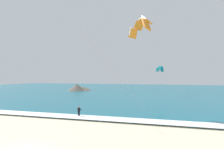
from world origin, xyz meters
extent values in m
cube|color=#146075|center=(0.00, 72.82, 0.10)|extent=(200.00, 120.00, 0.20)
cube|color=white|center=(0.00, 13.82, 0.22)|extent=(200.00, 3.06, 0.04)
ellipsoid|color=#E04C38|center=(-1.97, 14.57, 0.03)|extent=(0.94, 1.46, 0.05)
cube|color=black|center=(-1.97, 14.81, 0.07)|extent=(0.17, 0.12, 0.04)
cube|color=black|center=(-1.97, 14.34, 0.07)|extent=(0.17, 0.12, 0.04)
cylinder|color=black|center=(-2.06, 14.61, 0.42)|extent=(0.14, 0.14, 0.84)
cylinder|color=black|center=(-1.88, 14.54, 0.42)|extent=(0.14, 0.14, 0.84)
cube|color=black|center=(-1.97, 14.57, 1.14)|extent=(0.39, 0.31, 0.60)
sphere|color=#9E704C|center=(-1.97, 14.57, 1.58)|extent=(0.22, 0.22, 0.22)
cylinder|color=black|center=(-2.08, 14.79, 1.19)|extent=(0.27, 0.50, 0.22)
cylinder|color=black|center=(-1.74, 14.65, 1.19)|extent=(0.27, 0.50, 0.22)
cylinder|color=black|center=(-1.83, 14.93, 1.19)|extent=(0.52, 0.24, 0.04)
cube|color=#3F3F42|center=(-1.92, 14.68, 0.92)|extent=(0.14, 0.12, 0.10)
cube|color=orange|center=(8.00, 16.43, 13.81)|extent=(1.43, 2.08, 1.97)
cube|color=white|center=(7.56, 16.18, 14.20)|extent=(0.71, 1.07, 1.51)
cube|color=orange|center=(7.88, 17.98, 14.87)|extent=(1.80, 2.27, 1.64)
cube|color=white|center=(7.43, 17.73, 15.26)|extent=(0.96, 1.44, 0.99)
cube|color=orange|center=(7.19, 19.69, 15.25)|extent=(2.02, 2.18, 0.94)
cube|color=white|center=(6.75, 19.44, 15.64)|extent=(1.05, 1.58, 0.25)
cube|color=orange|center=(6.10, 21.17, 14.87)|extent=(2.05, 1.78, 1.64)
cube|color=white|center=(5.65, 20.92, 15.26)|extent=(0.96, 1.43, 0.99)
cube|color=orange|center=(4.84, 22.09, 13.81)|extent=(1.87, 1.13, 1.97)
cube|color=white|center=(4.40, 21.84, 14.20)|extent=(0.70, 0.98, 1.51)
cylinder|color=#B2B2B7|center=(2.95, 15.68, 7.50)|extent=(10.14, 1.53, 12.62)
cylinder|color=#B2B2B7|center=(1.36, 18.51, 7.50)|extent=(6.98, 7.19, 12.62)
cube|color=teal|center=(6.58, 53.13, 8.17)|extent=(1.15, 0.91, 1.19)
cube|color=white|center=(6.15, 53.22, 8.29)|extent=(0.31, 0.76, 1.04)
cube|color=teal|center=(6.93, 54.07, 9.04)|extent=(1.23, 1.29, 0.85)
cube|color=white|center=(6.51, 54.16, 9.16)|extent=(0.39, 1.09, 0.66)
cube|color=teal|center=(7.26, 55.32, 9.35)|extent=(1.26, 1.42, 0.32)
cube|color=white|center=(6.84, 55.41, 9.47)|extent=(0.43, 1.18, 0.14)
cube|color=teal|center=(7.49, 56.58, 9.04)|extent=(1.23, 1.42, 0.85)
cube|color=white|center=(7.07, 56.68, 9.16)|extent=(0.41, 1.11, 0.66)
cube|color=teal|center=(7.57, 57.59, 8.17)|extent=(1.15, 1.16, 1.19)
cube|color=white|center=(7.14, 57.68, 8.29)|extent=(0.33, 0.79, 1.04)
cone|color=#665B51|center=(-24.64, 64.96, 0.84)|extent=(8.37, 8.37, 1.68)
cone|color=#665B51|center=(-26.56, 63.16, 1.40)|extent=(8.40, 8.40, 2.80)
cone|color=#56514C|center=(-27.82, 65.16, 1.49)|extent=(5.67, 5.67, 2.97)
camera|label=1|loc=(12.24, -14.51, 6.32)|focal=33.76mm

